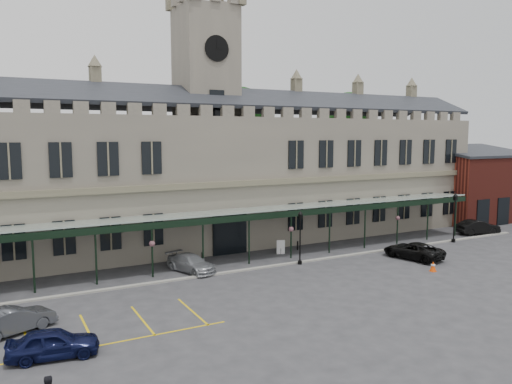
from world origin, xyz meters
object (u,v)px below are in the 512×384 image
lamp_post_right (455,213)px  car_left_b (14,320)px  sign_board (281,247)px  clock_tower (206,106)px  car_left_a (53,343)px  car_right_b (478,227)px  lamp_post_mid (300,233)px  traffic_cone (433,266)px  car_van (413,251)px  station_building (207,177)px  car_taxi (191,263)px

lamp_post_right → car_left_b: 39.19m
sign_board → car_left_b: size_ratio=0.29×
clock_tower → car_left_a: size_ratio=5.98×
sign_board → car_right_b: size_ratio=0.27×
lamp_post_mid → traffic_cone: 10.50m
sign_board → car_left_a: (-19.93, -12.59, 0.10)m
car_van → car_right_b: (13.79, 4.50, 0.04)m
station_building → car_left_a: station_building is taller
car_right_b → car_van: bearing=120.8°
traffic_cone → car_left_a: (-27.42, -2.32, 0.33)m
lamp_post_mid → sign_board: lamp_post_mid is taller
traffic_cone → car_right_b: 17.35m
clock_tower → sign_board: size_ratio=20.02×
lamp_post_mid → lamp_post_right: (17.78, -0.03, 0.27)m
car_van → car_right_b: 14.50m
car_right_b → clock_tower: bearing=83.5°
car_right_b → car_left_a: bearing=116.4°
traffic_cone → sign_board: 12.71m
station_building → lamp_post_right: station_building is taller
clock_tower → car_left_a: clock_tower is taller
traffic_cone → sign_board: size_ratio=0.63×
car_right_b → station_building: bearing=83.7°
sign_board → lamp_post_right: bearing=7.2°
lamp_post_right → car_left_a: lamp_post_right is taller
car_left_a → traffic_cone: bearing=-76.7°
lamp_post_mid → car_van: 10.07m
lamp_post_mid → car_left_b: 21.68m
car_left_a → car_left_b: 4.42m
car_left_b → car_taxi: 14.24m
clock_tower → car_taxi: bearing=-119.6°
car_right_b → lamp_post_right: bearing=118.7°
traffic_cone → lamp_post_right: bearing=33.5°
car_right_b → traffic_cone: bearing=130.6°
lamp_post_mid → car_left_b: (-21.07, -4.75, -1.90)m
station_building → car_van: bearing=-46.6°
sign_board → car_left_b: 23.06m
station_building → sign_board: bearing=-60.8°
clock_tower → car_van: 22.68m
lamp_post_mid → lamp_post_right: 17.78m
lamp_post_mid → lamp_post_right: lamp_post_right is taller
clock_tower → car_right_b: size_ratio=5.43×
car_van → clock_tower: bearing=-59.5°
station_building → car_van: size_ratio=11.77×
sign_board → car_van: bearing=-17.1°
clock_tower → lamp_post_mid: clock_tower is taller
car_right_b → car_taxi: bearing=101.7°
clock_tower → car_right_b: 30.94m
car_left_a → car_right_b: size_ratio=0.91×
lamp_post_mid → car_van: (9.43, -2.98, -1.90)m
lamp_post_right → traffic_cone: bearing=-146.5°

